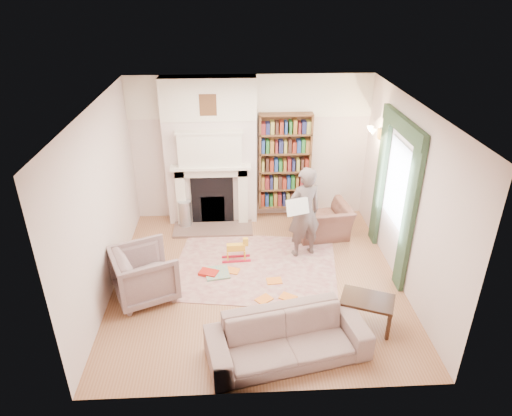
{
  "coord_description": "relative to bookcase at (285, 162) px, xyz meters",
  "views": [
    {
      "loc": [
        -0.33,
        -6.01,
        4.36
      ],
      "look_at": [
        0.0,
        0.25,
        1.15
      ],
      "focal_mm": 32.0,
      "sensor_mm": 36.0,
      "label": 1
    }
  ],
  "objects": [
    {
      "name": "ceiling",
      "position": [
        -0.65,
        -2.12,
        1.62
      ],
      "size": [
        4.5,
        4.5,
        0.0
      ],
      "primitive_type": "plane",
      "rotation": [
        3.14,
        0.0,
        0.0
      ],
      "color": "white",
      "rests_on": "wall_back"
    },
    {
      "name": "fireplace",
      "position": [
        -1.4,
        -0.07,
        0.21
      ],
      "size": [
        1.7,
        0.58,
        2.8
      ],
      "color": "beige",
      "rests_on": "floor"
    },
    {
      "name": "game_box_lid",
      "position": [
        -1.43,
        -1.98,
        -1.14
      ],
      "size": [
        0.35,
        0.29,
        0.05
      ],
      "primitive_type": "cube",
      "rotation": [
        0.0,
        0.0,
        -0.38
      ],
      "color": "#B21E14",
      "rests_on": "rug"
    },
    {
      "name": "wall_left",
      "position": [
        -2.9,
        -2.12,
        0.22
      ],
      "size": [
        0.0,
        4.5,
        4.5
      ],
      "primitive_type": "plane",
      "rotation": [
        1.57,
        0.0,
        1.57
      ],
      "color": "beige",
      "rests_on": "floor"
    },
    {
      "name": "coffee_table",
      "position": [
        0.79,
        -3.29,
        -0.95
      ],
      "size": [
        0.82,
        0.69,
        0.45
      ],
      "primitive_type": null,
      "rotation": [
        0.0,
        0.0,
        -0.4
      ],
      "color": "#341F12",
      "rests_on": "floor"
    },
    {
      "name": "man_reading",
      "position": [
        0.18,
        -1.43,
        -0.36
      ],
      "size": [
        0.69,
        0.56,
        1.63
      ],
      "primitive_type": "imported",
      "rotation": [
        0.0,
        0.0,
        3.47
      ],
      "color": "#564844",
      "rests_on": "floor"
    },
    {
      "name": "wall_front",
      "position": [
        -0.65,
        -4.37,
        0.22
      ],
      "size": [
        4.5,
        0.0,
        4.5
      ],
      "primitive_type": "plane",
      "rotation": [
        -1.57,
        0.0,
        0.0
      ],
      "color": "beige",
      "rests_on": "floor"
    },
    {
      "name": "comic_annuals",
      "position": [
        -0.55,
        -2.37,
        -1.16
      ],
      "size": [
        1.14,
        1.04,
        0.02
      ],
      "color": "red",
      "rests_on": "rug"
    },
    {
      "name": "wall_right",
      "position": [
        1.6,
        -2.12,
        0.22
      ],
      "size": [
        0.0,
        4.5,
        4.5
      ],
      "primitive_type": "plane",
      "rotation": [
        1.57,
        0.0,
        -1.57
      ],
      "color": "beige",
      "rests_on": "floor"
    },
    {
      "name": "pelmet",
      "position": [
        1.54,
        -1.72,
        1.2
      ],
      "size": [
        0.09,
        1.7,
        0.24
      ],
      "primitive_type": "cube",
      "color": "#2A422D",
      "rests_on": "wall_right"
    },
    {
      "name": "wall_sconce",
      "position": [
        1.38,
        -0.62,
        0.72
      ],
      "size": [
        0.2,
        0.24,
        0.24
      ],
      "primitive_type": null,
      "color": "gold",
      "rests_on": "wall_right"
    },
    {
      "name": "paraffin_heater",
      "position": [
        -1.93,
        -0.35,
        -0.9
      ],
      "size": [
        0.29,
        0.29,
        0.55
      ],
      "primitive_type": "cylinder",
      "rotation": [
        0.0,
        0.0,
        -0.24
      ],
      "color": "#B2B4BA",
      "rests_on": "floor"
    },
    {
      "name": "rocking_horse",
      "position": [
        -0.97,
        -1.57,
        -0.96
      ],
      "size": [
        0.49,
        0.22,
        0.43
      ],
      "primitive_type": null,
      "rotation": [
        0.0,
        0.0,
        0.05
      ],
      "color": "gold",
      "rests_on": "rug"
    },
    {
      "name": "curtain_right",
      "position": [
        1.55,
        -1.02,
        0.02
      ],
      "size": [
        0.07,
        0.32,
        2.4
      ],
      "primitive_type": "cube",
      "color": "#2A422D",
      "rests_on": "floor"
    },
    {
      "name": "curtain_left",
      "position": [
        1.55,
        -2.42,
        0.02
      ],
      "size": [
        0.07,
        0.32,
        2.4
      ],
      "primitive_type": "cube",
      "color": "#2A422D",
      "rests_on": "floor"
    },
    {
      "name": "rug",
      "position": [
        -0.66,
        -1.81,
        -1.17
      ],
      "size": [
        2.93,
        2.41,
        0.01
      ],
      "primitive_type": "cube",
      "rotation": [
        0.0,
        0.0,
        -0.15
      ],
      "color": "#C5B095",
      "rests_on": "floor"
    },
    {
      "name": "armchair_left",
      "position": [
        -2.34,
        -2.46,
        -0.78
      ],
      "size": [
        1.14,
        1.13,
        0.8
      ],
      "primitive_type": "imported",
      "rotation": [
        0.0,
        0.0,
        1.98
      ],
      "color": "gray",
      "rests_on": "floor"
    },
    {
      "name": "armchair_reading",
      "position": [
        0.63,
        -0.83,
        -0.86
      ],
      "size": [
        1.07,
        0.97,
        0.63
      ],
      "primitive_type": "imported",
      "rotation": [
        0.0,
        0.0,
        3.28
      ],
      "color": "#542D2D",
      "rests_on": "floor"
    },
    {
      "name": "bookcase",
      "position": [
        0.0,
        0.0,
        0.0
      ],
      "size": [
        1.0,
        0.24,
        1.85
      ],
      "primitive_type": "cube",
      "color": "brown",
      "rests_on": "floor"
    },
    {
      "name": "window",
      "position": [
        1.58,
        -1.72,
        0.27
      ],
      "size": [
        0.02,
        0.9,
        1.3
      ],
      "primitive_type": "cube",
      "color": "silver",
      "rests_on": "wall_right"
    },
    {
      "name": "sofa",
      "position": [
        -0.36,
        -3.81,
        -0.88
      ],
      "size": [
        2.14,
        1.19,
        0.59
      ],
      "primitive_type": "imported",
      "rotation": [
        0.0,
        0.0,
        0.21
      ],
      "color": "gray",
      "rests_on": "floor"
    },
    {
      "name": "wall_back",
      "position": [
        -0.65,
        0.13,
        0.22
      ],
      "size": [
        4.5,
        0.0,
        4.5
      ],
      "primitive_type": "plane",
      "rotation": [
        1.57,
        0.0,
        0.0
      ],
      "color": "beige",
      "rests_on": "floor"
    },
    {
      "name": "floor",
      "position": [
        -0.65,
        -2.12,
        -1.18
      ],
      "size": [
        4.5,
        4.5,
        0.0
      ],
      "primitive_type": "plane",
      "color": "brown",
      "rests_on": "ground"
    },
    {
      "name": "newspaper",
      "position": [
        0.03,
        -1.63,
        -0.14
      ],
      "size": [
        0.4,
        0.23,
        0.26
      ],
      "primitive_type": "cube",
      "rotation": [
        -0.35,
        0.0,
        0.33
      ],
      "color": "silver",
      "rests_on": "man_reading"
    },
    {
      "name": "board_game",
      "position": [
        -1.29,
        -1.97,
        -1.15
      ],
      "size": [
        0.44,
        0.44,
        0.03
      ],
      "primitive_type": "cube",
      "rotation": [
        0.0,
        0.0,
        0.17
      ],
      "color": "gold",
      "rests_on": "rug"
    }
  ]
}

